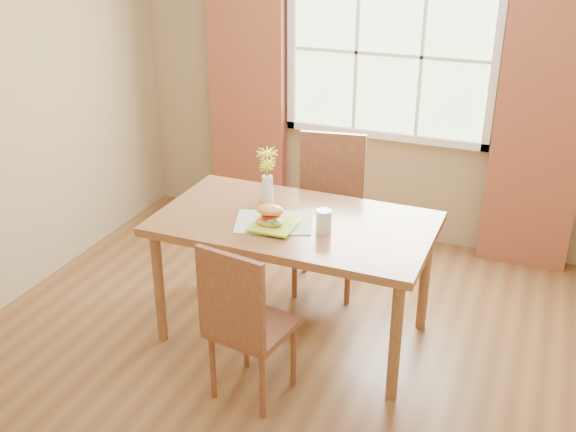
% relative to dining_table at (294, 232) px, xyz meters
% --- Properties ---
extents(room, '(4.24, 3.84, 2.74)m').
position_rel_dining_table_xyz_m(room, '(0.13, -0.25, 0.63)').
color(room, brown).
rests_on(room, ground).
extents(window, '(1.62, 0.06, 1.32)m').
position_rel_dining_table_xyz_m(window, '(0.13, 1.62, 0.78)').
color(window, '#BCE4AC').
rests_on(window, room).
extents(curtain_left, '(0.65, 0.08, 2.20)m').
position_rel_dining_table_xyz_m(curtain_left, '(-1.02, 1.53, 0.38)').
color(curtain_left, maroon).
rests_on(curtain_left, room).
extents(curtain_right, '(0.65, 0.08, 2.20)m').
position_rel_dining_table_xyz_m(curtain_right, '(1.28, 1.53, 0.38)').
color(curtain_right, maroon).
rests_on(curtain_right, room).
extents(dining_table, '(1.66, 0.95, 0.81)m').
position_rel_dining_table_xyz_m(dining_table, '(0.00, 0.00, 0.00)').
color(dining_table, '#925738').
rests_on(dining_table, room).
extents(chair_near, '(0.46, 0.46, 0.97)m').
position_rel_dining_table_xyz_m(chair_near, '(-0.01, -0.70, -0.19)').
color(chair_near, brown).
rests_on(chair_near, room).
extents(chair_far, '(0.53, 0.53, 1.11)m').
position_rel_dining_table_xyz_m(chair_far, '(-0.01, 0.71, -0.12)').
color(chair_far, brown).
rests_on(chair_far, room).
extents(placemat, '(0.53, 0.46, 0.01)m').
position_rel_dining_table_xyz_m(placemat, '(-0.10, -0.08, 0.09)').
color(placemat, beige).
rests_on(placemat, dining_table).
extents(plate, '(0.25, 0.25, 0.01)m').
position_rel_dining_table_xyz_m(plate, '(-0.07, -0.15, 0.10)').
color(plate, '#A4D334').
rests_on(plate, placemat).
extents(croissant_sandwich, '(0.18, 0.12, 0.13)m').
position_rel_dining_table_xyz_m(croissant_sandwich, '(-0.09, -0.16, 0.16)').
color(croissant_sandwich, '#E4A74E').
rests_on(croissant_sandwich, plate).
extents(water_glass, '(0.09, 0.09, 0.13)m').
position_rel_dining_table_xyz_m(water_glass, '(0.21, -0.09, 0.15)').
color(water_glass, silver).
rests_on(water_glass, dining_table).
extents(flower_vase, '(0.14, 0.14, 0.35)m').
position_rel_dining_table_xyz_m(flower_vase, '(-0.26, 0.20, 0.30)').
color(flower_vase, silver).
rests_on(flower_vase, dining_table).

